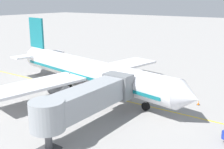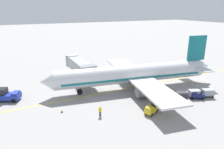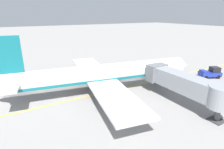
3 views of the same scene
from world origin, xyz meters
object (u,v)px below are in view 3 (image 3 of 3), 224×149
object	(u,v)px
jet_bridge	(185,83)
safety_cone_nose_left	(155,71)
ground_crew_wing_walker	(129,67)
baggage_cart_second_in_train	(49,79)
baggage_tug_lead	(95,70)
pushback_tractor	(211,73)
baggage_tug_spare	(48,79)
baggage_cart_front	(64,77)
baggage_cart_third_in_train	(35,80)
baggage_tug_trailing	(73,79)
parked_airliner	(103,75)

from	to	relation	value
jet_bridge	safety_cone_nose_left	xyz separation A→B (m)	(-14.39, 7.65, -3.17)
ground_crew_wing_walker	safety_cone_nose_left	size ratio (longest dim) A/B	2.86
baggage_cart_second_in_train	baggage_tug_lead	bearing A→B (deg)	97.13
pushback_tractor	jet_bridge	bearing A→B (deg)	-70.94
baggage_tug_spare	baggage_cart_front	world-z (taller)	baggage_tug_spare
pushback_tractor	baggage_cart_third_in_train	size ratio (longest dim) A/B	1.66
baggage_tug_lead	baggage_cart_third_in_train	xyz separation A→B (m)	(0.54, -13.63, 0.24)
pushback_tractor	baggage_cart_front	distance (m)	32.20
baggage_tug_trailing	baggage_cart_third_in_train	xyz separation A→B (m)	(-2.66, -6.92, 0.24)
baggage_tug_trailing	baggage_tug_spare	bearing A→B (deg)	-116.44
baggage_tug_lead	baggage_tug_trailing	size ratio (longest dim) A/B	1.00
baggage_tug_spare	baggage_cart_third_in_train	xyz separation A→B (m)	(-0.43, -2.44, 0.24)
pushback_tractor	safety_cone_nose_left	xyz separation A→B (m)	(-8.99, -7.99, -0.81)
parked_airliner	jet_bridge	size ratio (longest dim) A/B	2.58
parked_airliner	baggage_cart_third_in_train	bearing A→B (deg)	-134.62
safety_cone_nose_left	jet_bridge	bearing A→B (deg)	-28.00
jet_bridge	safety_cone_nose_left	world-z (taller)	jet_bridge
parked_airliner	safety_cone_nose_left	size ratio (longest dim) A/B	63.08
pushback_tractor	ground_crew_wing_walker	size ratio (longest dim) A/B	2.91
pushback_tractor	baggage_tug_spare	size ratio (longest dim) A/B	1.78
parked_airliner	baggage_tug_trailing	world-z (taller)	parked_airliner
parked_airliner	baggage_cart_third_in_train	distance (m)	14.58
jet_bridge	baggage_tug_trailing	world-z (taller)	jet_bridge
baggage_cart_third_in_train	ground_crew_wing_walker	xyz separation A→B (m)	(2.32, 21.33, 0.00)
pushback_tractor	baggage_tug_spare	bearing A→B (deg)	-114.85
baggage_tug_spare	baggage_cart_second_in_train	bearing A→B (deg)	23.57
jet_bridge	ground_crew_wing_walker	xyz separation A→B (m)	(-18.35, 2.50, -2.50)
baggage_tug_spare	baggage_cart_second_in_train	xyz separation A→B (m)	(0.41, 0.18, 0.24)
pushback_tractor	baggage_tug_spare	distance (m)	35.31
baggage_cart_third_in_train	baggage_tug_trailing	bearing A→B (deg)	68.99
parked_airliner	pushback_tractor	distance (m)	24.85
baggage_tug_lead	ground_crew_wing_walker	xyz separation A→B (m)	(2.86, 7.71, 0.24)
jet_bridge	baggage_cart_third_in_train	size ratio (longest dim) A/B	4.89
baggage_cart_front	baggage_tug_spare	bearing A→B (deg)	-104.11
baggage_cart_third_in_train	safety_cone_nose_left	distance (m)	27.23
baggage_cart_front	safety_cone_nose_left	distance (m)	21.59
jet_bridge	baggage_tug_spare	world-z (taller)	jet_bridge
parked_airliner	baggage_tug_spare	world-z (taller)	parked_airliner
ground_crew_wing_walker	jet_bridge	bearing A→B (deg)	-7.76
jet_bridge	baggage_cart_second_in_train	world-z (taller)	jet_bridge
baggage_cart_second_in_train	pushback_tractor	bearing A→B (deg)	65.63
parked_airliner	pushback_tractor	world-z (taller)	parked_airliner
baggage_tug_spare	safety_cone_nose_left	distance (m)	24.75
pushback_tractor	ground_crew_wing_walker	world-z (taller)	pushback_tractor
baggage_cart_front	ground_crew_wing_walker	bearing A→B (deg)	85.94
baggage_cart_third_in_train	safety_cone_nose_left	xyz separation A→B (m)	(6.28, 26.48, -0.66)
baggage_tug_lead	baggage_cart_front	distance (m)	8.31
baggage_cart_third_in_train	pushback_tractor	bearing A→B (deg)	66.11
pushback_tractor	baggage_cart_third_in_train	bearing A→B (deg)	-113.89
parked_airliner	baggage_cart_front	world-z (taller)	parked_airliner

